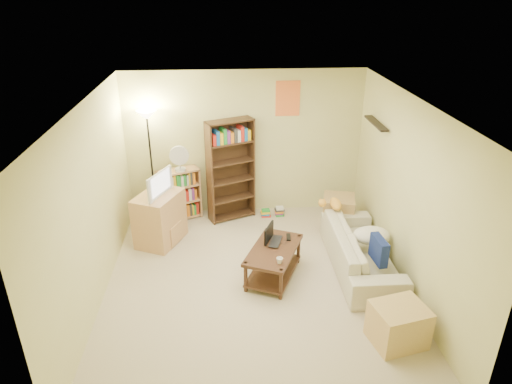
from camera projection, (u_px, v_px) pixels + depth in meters
room at (254, 174)px, 5.58m from camera, size 4.50×4.54×2.52m
sofa at (361, 250)px, 6.50m from camera, size 1.99×0.81×0.58m
navy_pillow at (379, 250)px, 6.01m from camera, size 0.15×0.39×0.34m
cream_blanket at (371, 235)px, 6.47m from camera, size 0.53×0.38×0.23m
tabby_cat at (333, 204)px, 7.02m from camera, size 0.45×0.16×0.16m
coffee_table at (273, 258)px, 6.29m from camera, size 0.93×1.17×0.46m
laptop at (279, 242)px, 6.35m from camera, size 0.47×0.43×0.03m
laptop_screen at (269, 233)px, 6.34m from camera, size 0.15×0.32×0.23m
mug at (280, 261)px, 5.89m from camera, size 0.09×0.09×0.08m
tv_remote at (289, 237)px, 6.48m from camera, size 0.08×0.19×0.02m
tv_stand at (160, 218)px, 7.11m from camera, size 0.81×0.92×0.82m
television at (156, 183)px, 6.86m from camera, size 0.72×0.58×0.38m
tall_bookshelf at (231, 168)px, 7.63m from camera, size 0.83×0.55×1.76m
short_bookshelf at (179, 195)px, 7.80m from camera, size 0.76×0.53×0.90m
desk_fan at (179, 158)px, 7.48m from camera, size 0.32×0.18×0.44m
floor_lamp at (148, 134)px, 7.36m from camera, size 0.32×0.32×1.92m
side_table at (338, 213)px, 7.54m from camera, size 0.61×0.61×0.57m
end_cabinet at (398, 325)px, 5.16m from camera, size 0.67×0.60×0.48m
book_stacks at (273, 212)px, 8.02m from camera, size 0.41×0.14×0.17m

